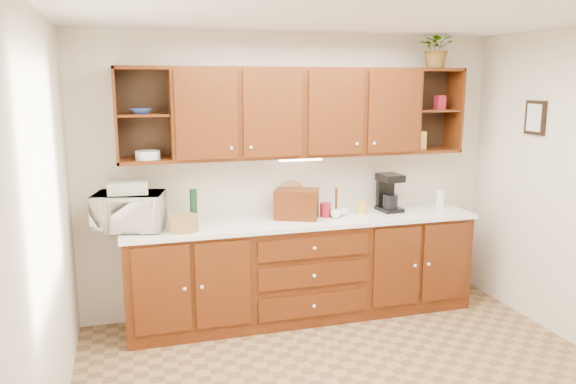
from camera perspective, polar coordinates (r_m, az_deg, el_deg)
ceiling at (r=3.65m, az=9.02°, el=17.90°), size 4.00×4.00×0.00m
back_wall at (r=5.33m, az=0.58°, el=1.82°), size 4.00×0.00×4.00m
left_wall at (r=3.43m, az=-23.73°, el=-4.40°), size 0.00×3.50×3.50m
base_cabinets at (r=5.26m, az=1.52°, el=-7.87°), size 3.20×0.60×0.90m
countertop at (r=5.12m, az=1.58°, el=-2.92°), size 3.24×0.64×0.04m
upper_cabinets at (r=5.12m, az=1.22°, el=8.11°), size 3.20×0.33×0.80m
undercabinet_light at (r=5.10m, az=1.28°, el=3.33°), size 0.40×0.05×0.02m
framed_picture at (r=5.47m, az=23.83°, el=6.92°), size 0.03×0.24×0.30m
wicker_basket at (r=4.75m, az=-10.61°, el=-3.14°), size 0.33×0.33×0.13m
microwave at (r=4.88m, az=-15.81°, el=-1.91°), size 0.64×0.50×0.31m
towel_stack at (r=4.84m, az=-15.94°, el=0.44°), size 0.33×0.25×0.10m
wine_bottle at (r=4.92m, az=-9.57°, el=-1.51°), size 0.08×0.08×0.32m
woven_tray at (r=5.25m, az=0.37°, el=-2.20°), size 0.34×0.20×0.33m
bread_box at (r=5.08m, az=0.88°, el=-1.22°), size 0.45×0.38×0.27m
mug_tree at (r=5.20m, az=4.90°, el=-2.04°), size 0.22×0.23×0.27m
canister_red at (r=5.17m, az=3.82°, el=-1.81°), size 0.12×0.12×0.13m
canister_white at (r=5.74m, az=15.20°, el=-0.64°), size 0.11×0.11×0.18m
canister_yellow at (r=5.34m, az=7.52°, el=-1.59°), size 0.11×0.11×0.11m
coffee_maker at (r=5.47m, az=10.18°, el=-0.09°), size 0.21×0.26×0.36m
bowl_stack at (r=4.86m, az=-14.68°, el=7.94°), size 0.19×0.19×0.04m
plate_stack at (r=4.90m, az=-14.06°, el=3.68°), size 0.24×0.24×0.07m
pantry_box_yellow at (r=5.62m, az=13.30°, el=5.14°), size 0.10×0.09×0.17m
pantry_box_red at (r=5.67m, az=15.18°, el=8.77°), size 0.10×0.09×0.13m
potted_plant at (r=5.60m, az=14.85°, el=13.98°), size 0.42×0.40×0.37m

